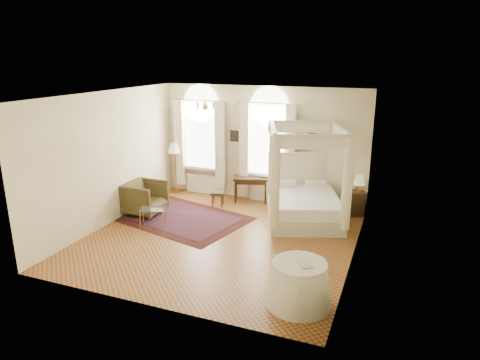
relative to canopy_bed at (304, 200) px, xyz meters
The scene contains 18 objects.
ground 2.43m from the canopy_bed, 130.94° to the right, with size 6.00×6.00×0.00m, color #A0682E.
room_walls 2.77m from the canopy_bed, 130.94° to the right, with size 6.00×6.00×6.00m.
window_left 3.74m from the canopy_bed, 162.60° to the left, with size 1.62×0.27×3.29m.
window_right 1.97m from the canopy_bed, 141.35° to the left, with size 1.62×0.27×3.29m.
chandelier 3.45m from the canopy_bed, 166.47° to the right, with size 0.51×0.45×0.50m.
wall_pictures 2.31m from the canopy_bed, 141.19° to the left, with size 2.54×0.03×0.39m.
canopy_bed is the anchor object (origin of this frame).
nightstand 1.48m from the canopy_bed, 38.42° to the left, with size 0.46×0.41×0.65m, color #361F0E.
nightstand_lamp 1.57m from the canopy_bed, 35.79° to the left, with size 0.30×0.30×0.44m.
writing_desk 2.01m from the canopy_bed, 153.06° to the left, with size 1.09×0.79×0.74m.
laptop 1.85m from the canopy_bed, 151.94° to the left, with size 0.32×0.20×0.03m, color black.
stool 2.56m from the canopy_bed, behind, with size 0.44×0.44×0.41m.
armchair 4.22m from the canopy_bed, 165.58° to the right, with size 0.95×0.98×0.89m, color #45391D.
coffee_table 3.84m from the canopy_bed, 153.90° to the right, with size 0.77×0.66×0.44m.
floor_lamp 4.42m from the canopy_bed, 167.93° to the left, with size 0.40×0.40×1.55m.
oriental_rug 3.19m from the canopy_bed, 161.10° to the right, with size 3.66×3.01×0.01m.
side_table 3.89m from the canopy_bed, 78.11° to the right, with size 1.14×1.14×0.78m.
book 4.00m from the canopy_bed, 78.13° to the right, with size 0.19×0.26×0.02m, color black.
Camera 1 is at (3.78, -8.41, 4.13)m, focal length 32.00 mm.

